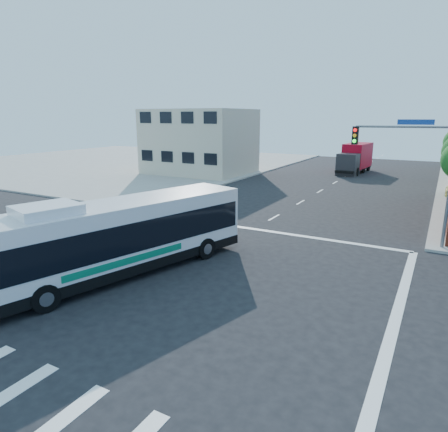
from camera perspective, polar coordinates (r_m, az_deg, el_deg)
The scene contains 6 objects.
ground at distance 18.36m, azimuth -8.38°, elevation -9.02°, with size 120.00×120.00×0.00m, color black.
sidewalk_nw at distance 66.69m, azimuth -14.33°, elevation 7.55°, with size 50.00×50.00×0.15m, color gray.
building_west at distance 51.36m, azimuth -3.46°, elevation 10.54°, with size 12.06×10.06×8.00m.
signal_mast_ne at distance 24.10m, azimuth 25.91°, elevation 7.50°, with size 7.91×1.13×8.07m.
transit_bus at distance 18.86m, azimuth -14.54°, elevation -2.73°, with size 6.11×13.03×3.78m.
box_truck at distance 54.71m, azimuth 18.21°, elevation 7.77°, with size 3.05×8.43×3.72m.
Camera 1 is at (10.39, -13.34, 7.16)m, focal length 32.00 mm.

